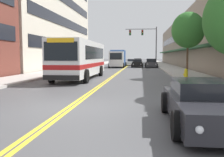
% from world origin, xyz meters
% --- Properties ---
extents(ground_plane, '(240.00, 240.00, 0.00)m').
position_xyz_m(ground_plane, '(0.00, 37.00, 0.00)').
color(ground_plane, '#4C4C4F').
extents(sidewalk_left, '(3.55, 106.00, 0.15)m').
position_xyz_m(sidewalk_left, '(-7.28, 37.00, 0.07)').
color(sidewalk_left, '#B2ADA5').
rests_on(sidewalk_left, ground_plane).
extents(sidewalk_right, '(3.55, 106.00, 0.15)m').
position_xyz_m(sidewalk_right, '(7.28, 37.00, 0.07)').
color(sidewalk_right, '#B2ADA5').
rests_on(sidewalk_right, ground_plane).
extents(centre_line, '(0.34, 106.00, 0.01)m').
position_xyz_m(centre_line, '(0.00, 37.00, 0.00)').
color(centre_line, yellow).
rests_on(centre_line, ground_plane).
extents(storefront_row_right, '(9.10, 68.00, 8.77)m').
position_xyz_m(storefront_row_right, '(13.28, 37.00, 4.38)').
color(storefront_row_right, gray).
rests_on(storefront_row_right, ground_plane).
extents(city_bus, '(2.82, 10.63, 3.12)m').
position_xyz_m(city_bus, '(-2.49, 11.88, 1.76)').
color(city_bus, silver).
rests_on(city_bus, ground_plane).
extents(car_silver_parked_left_mid, '(2.14, 4.89, 1.17)m').
position_xyz_m(car_silver_parked_left_mid, '(-4.37, 29.00, 0.56)').
color(car_silver_parked_left_mid, '#B7B7BC').
rests_on(car_silver_parked_left_mid, ground_plane).
extents(car_charcoal_parked_right_foreground, '(2.02, 4.77, 1.24)m').
position_xyz_m(car_charcoal_parked_right_foreground, '(4.36, -1.91, 0.60)').
color(car_charcoal_parked_right_foreground, '#232328').
rests_on(car_charcoal_parked_right_foreground, ground_plane).
extents(car_dark_grey_parked_right_mid, '(2.12, 4.22, 1.47)m').
position_xyz_m(car_dark_grey_parked_right_mid, '(4.36, 34.17, 0.68)').
color(car_dark_grey_parked_right_mid, '#38383D').
rests_on(car_dark_grey_parked_right_mid, ground_plane).
extents(car_beige_moving_lead, '(2.19, 4.92, 1.36)m').
position_xyz_m(car_beige_moving_lead, '(1.82, 50.10, 0.63)').
color(car_beige_moving_lead, '#BCAD89').
rests_on(car_beige_moving_lead, ground_plane).
extents(car_black_moving_second, '(1.97, 4.35, 1.38)m').
position_xyz_m(car_black_moving_second, '(2.00, 33.98, 0.65)').
color(car_black_moving_second, black).
rests_on(car_black_moving_second, ground_plane).
extents(car_white_moving_third, '(2.05, 4.20, 1.32)m').
position_xyz_m(car_white_moving_third, '(0.71, 41.66, 0.62)').
color(car_white_moving_third, white).
rests_on(car_white_moving_third, ground_plane).
extents(box_truck, '(2.59, 6.62, 2.94)m').
position_xyz_m(box_truck, '(-1.35, 33.61, 1.54)').
color(box_truck, white).
rests_on(box_truck, ground_plane).
extents(traffic_signal_mast, '(5.41, 0.38, 6.93)m').
position_xyz_m(traffic_signal_mast, '(3.44, 35.00, 4.90)').
color(traffic_signal_mast, '#47474C').
rests_on(traffic_signal_mast, ground_plane).
extents(street_lamp_left_near, '(2.75, 0.28, 7.90)m').
position_xyz_m(street_lamp_left_near, '(-4.90, 3.81, 4.76)').
color(street_lamp_left_near, '#47474C').
rests_on(street_lamp_left_near, ground_plane).
extents(street_tree_right_mid, '(2.82, 2.82, 5.57)m').
position_xyz_m(street_tree_right_mid, '(6.64, 13.36, 4.15)').
color(street_tree_right_mid, brown).
rests_on(street_tree_right_mid, sidewalk_right).
extents(fire_hydrant, '(0.35, 0.27, 0.85)m').
position_xyz_m(fire_hydrant, '(5.95, 9.91, 0.57)').
color(fire_hydrant, yellow).
rests_on(fire_hydrant, sidewalk_right).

